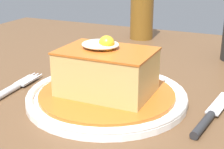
% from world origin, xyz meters
% --- Properties ---
extents(dining_table, '(1.18, 0.99, 0.76)m').
position_xyz_m(dining_table, '(0.00, 0.00, 0.65)').
color(dining_table, brown).
rests_on(dining_table, ground_plane).
extents(main_plate, '(0.26, 0.26, 0.02)m').
position_xyz_m(main_plate, '(0.01, -0.07, 0.77)').
color(main_plate, white).
rests_on(main_plate, dining_table).
extents(sandwich_meal, '(0.22, 0.22, 0.10)m').
position_xyz_m(sandwich_meal, '(0.01, -0.07, 0.81)').
color(sandwich_meal, '#B75B1E').
rests_on(sandwich_meal, main_plate).
extents(fork, '(0.02, 0.14, 0.01)m').
position_xyz_m(fork, '(-0.15, -0.11, 0.77)').
color(fork, silver).
rests_on(fork, dining_table).
extents(knife, '(0.04, 0.17, 0.01)m').
position_xyz_m(knife, '(0.18, -0.08, 0.77)').
color(knife, '#262628').
rests_on(knife, dining_table).
extents(beer_bottle_amber, '(0.06, 0.06, 0.27)m').
position_xyz_m(beer_bottle_amber, '(-0.08, 0.36, 0.86)').
color(beer_bottle_amber, brown).
rests_on(beer_bottle_amber, dining_table).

